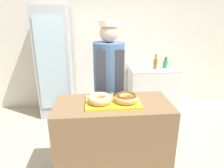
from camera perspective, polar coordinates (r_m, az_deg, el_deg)
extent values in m
cube|color=silver|center=(4.10, -2.67, 12.04)|extent=(8.00, 0.06, 2.70)
cube|color=brown|center=(2.37, 0.23, -16.06)|extent=(1.24, 0.60, 0.96)
cube|color=yellow|center=(2.13, 0.25, -5.16)|extent=(0.57, 0.37, 0.02)
torus|color=tan|center=(2.07, -3.49, -4.35)|extent=(0.26, 0.26, 0.08)
torus|color=white|center=(2.06, -3.50, -3.81)|extent=(0.23, 0.23, 0.05)
torus|color=tan|center=(2.10, 4.10, -4.08)|extent=(0.26, 0.26, 0.08)
torus|color=brown|center=(2.09, 4.11, -3.54)|extent=(0.23, 0.23, 0.05)
cube|color=black|center=(2.23, -1.72, -3.24)|extent=(0.08, 0.08, 0.03)
cube|color=black|center=(2.24, 1.59, -3.13)|extent=(0.08, 0.08, 0.03)
cylinder|color=#4C4C51|center=(2.95, -0.81, -9.53)|extent=(0.30, 0.30, 0.86)
cylinder|color=#4C6B99|center=(2.67, -0.88, 4.89)|extent=(0.41, 0.41, 0.65)
cube|color=#383D47|center=(2.63, -0.51, -5.07)|extent=(0.35, 0.02, 1.36)
sphere|color=beige|center=(2.60, -0.93, 14.36)|extent=(0.23, 0.23, 0.23)
cylinder|color=white|center=(2.60, -0.95, 17.00)|extent=(0.25, 0.25, 0.08)
cube|color=#ADB2B7|center=(3.86, -15.99, 5.59)|extent=(0.59, 0.57, 1.99)
cube|color=silver|center=(3.57, -16.86, 5.14)|extent=(0.48, 0.02, 1.60)
cube|color=silver|center=(4.12, 11.27, -1.40)|extent=(0.90, 0.61, 0.87)
cube|color=gray|center=(4.00, 11.65, 4.18)|extent=(0.90, 0.61, 0.01)
cylinder|color=#2D8C38|center=(4.13, 15.18, 5.66)|extent=(0.06, 0.06, 0.14)
cylinder|color=#2D8C38|center=(4.11, 15.29, 6.99)|extent=(0.03, 0.03, 0.05)
cylinder|color=black|center=(4.10, 15.33, 7.44)|extent=(0.03, 0.03, 0.01)
cylinder|color=#2D8C38|center=(4.04, 14.85, 5.36)|extent=(0.07, 0.07, 0.14)
cylinder|color=#2D8C38|center=(4.02, 14.96, 6.66)|extent=(0.03, 0.03, 0.05)
cylinder|color=black|center=(4.01, 15.00, 7.12)|extent=(0.04, 0.04, 0.01)
cylinder|color=#99661E|center=(3.95, 12.29, 5.65)|extent=(0.08, 0.08, 0.19)
cylinder|color=#99661E|center=(3.92, 12.43, 7.49)|extent=(0.03, 0.03, 0.07)
cylinder|color=black|center=(3.92, 12.47, 8.11)|extent=(0.04, 0.04, 0.01)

